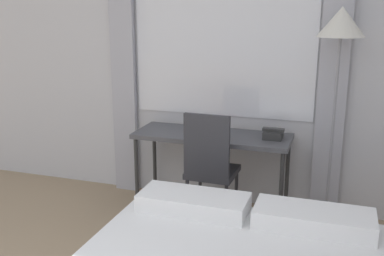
# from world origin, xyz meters

# --- Properties ---
(wall_back_with_window) EXTENTS (5.53, 0.13, 2.70)m
(wall_back_with_window) POSITION_xyz_m (0.03, 3.18, 1.35)
(wall_back_with_window) COLOR silver
(wall_back_with_window) RESTS_ON ground_plane
(desk) EXTENTS (1.38, 0.50, 0.75)m
(desk) POSITION_xyz_m (0.28, 2.85, 0.68)
(desk) COLOR #4C4C51
(desk) RESTS_ON ground_plane
(desk_chair) EXTENTS (0.41, 0.41, 1.01)m
(desk_chair) POSITION_xyz_m (0.34, 2.58, 0.56)
(desk_chair) COLOR #333338
(desk_chair) RESTS_ON ground_plane
(standing_lamp) EXTENTS (0.36, 0.36, 1.84)m
(standing_lamp) POSITION_xyz_m (1.29, 2.87, 1.59)
(standing_lamp) COLOR #4C4C51
(standing_lamp) RESTS_ON ground_plane
(telephone) EXTENTS (0.18, 0.18, 0.09)m
(telephone) POSITION_xyz_m (0.81, 2.88, 0.78)
(telephone) COLOR #2D2D2D
(telephone) RESTS_ON desk
(book) EXTENTS (0.23, 0.19, 0.02)m
(book) POSITION_xyz_m (0.28, 2.82, 0.76)
(book) COLOR maroon
(book) RESTS_ON desk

